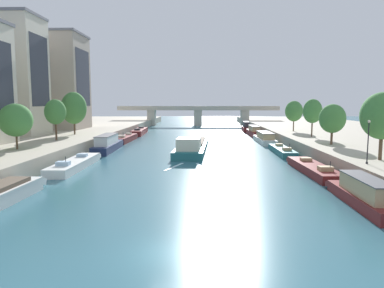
{
  "coord_description": "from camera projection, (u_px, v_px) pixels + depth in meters",
  "views": [
    {
      "loc": [
        1.73,
        -19.02,
        8.27
      ],
      "look_at": [
        0.0,
        38.49,
        1.61
      ],
      "focal_mm": 33.59,
      "sensor_mm": 36.0,
      "label": 1
    }
  ],
  "objects": [
    {
      "name": "ground_plane",
      "position": [
        171.0,
        253.0,
        19.89
      ],
      "size": [
        400.0,
        400.0,
        0.0
      ],
      "primitive_type": "plane",
      "color": "#336675"
    },
    {
      "name": "quay_left",
      "position": [
        29.0,
        137.0,
        75.42
      ],
      "size": [
        36.0,
        170.0,
        2.14
      ],
      "primitive_type": "cube",
      "color": "#B2A893",
      "rests_on": "ground"
    },
    {
      "name": "quay_right",
      "position": [
        364.0,
        138.0,
        73.34
      ],
      "size": [
        36.0,
        170.0,
        2.14
      ],
      "primitive_type": "cube",
      "color": "#B2A893",
      "rests_on": "ground"
    },
    {
      "name": "barge_midriver",
      "position": [
        192.0,
        146.0,
        61.43
      ],
      "size": [
        5.79,
        25.15,
        2.99
      ],
      "color": "#23666B",
      "rests_on": "ground"
    },
    {
      "name": "wake_behind_barge",
      "position": [
        188.0,
        167.0,
        46.28
      ],
      "size": [
        5.59,
        6.03,
        0.03
      ],
      "color": "#A5D1DB",
      "rests_on": "ground"
    },
    {
      "name": "moored_boat_left_gap_after",
      "position": [
        75.0,
        164.0,
        45.58
      ],
      "size": [
        2.9,
        14.69,
        2.12
      ],
      "color": "silver",
      "rests_on": "ground"
    },
    {
      "name": "moored_boat_left_far",
      "position": [
        108.0,
        144.0,
        61.74
      ],
      "size": [
        3.11,
        14.56,
        2.83
      ],
      "color": "#1E284C",
      "rests_on": "ground"
    },
    {
      "name": "moored_boat_left_lone",
      "position": [
        126.0,
        138.0,
        76.94
      ],
      "size": [
        2.54,
        14.04,
        2.28
      ],
      "color": "maroon",
      "rests_on": "ground"
    },
    {
      "name": "moored_boat_left_second",
      "position": [
        140.0,
        131.0,
        94.25
      ],
      "size": [
        3.23,
        15.91,
        2.46
      ],
      "color": "maroon",
      "rests_on": "ground"
    },
    {
      "name": "moored_boat_right_near",
      "position": [
        363.0,
        194.0,
        28.7
      ],
      "size": [
        2.29,
        11.49,
        2.41
      ],
      "color": "maroon",
      "rests_on": "ground"
    },
    {
      "name": "moored_boat_right_end",
      "position": [
        313.0,
        168.0,
        42.46
      ],
      "size": [
        3.09,
        14.21,
        2.08
      ],
      "color": "maroon",
      "rests_on": "ground"
    },
    {
      "name": "moored_boat_right_far",
      "position": [
        282.0,
        151.0,
        58.19
      ],
      "size": [
        2.41,
        12.81,
        2.09
      ],
      "color": "#23666B",
      "rests_on": "ground"
    },
    {
      "name": "moored_boat_right_second",
      "position": [
        265.0,
        138.0,
        73.9
      ],
      "size": [
        2.84,
        14.22,
        2.29
      ],
      "color": "silver",
      "rests_on": "ground"
    },
    {
      "name": "moored_boat_right_upstream",
      "position": [
        253.0,
        131.0,
        89.86
      ],
      "size": [
        2.24,
        13.25,
        2.55
      ],
      "color": "maroon",
      "rests_on": "ground"
    },
    {
      "name": "moored_boat_right_gap_after",
      "position": [
        246.0,
        127.0,
        103.69
      ],
      "size": [
        2.12,
        10.87,
        2.84
      ],
      "color": "maroon",
      "rests_on": "ground"
    },
    {
      "name": "tree_left_distant",
      "position": [
        16.0,
        120.0,
        46.7
      ],
      "size": [
        4.26,
        4.26,
        6.01
      ],
      "color": "brown",
      "rests_on": "quay_left"
    },
    {
      "name": "tree_left_third",
      "position": [
        55.0,
        112.0,
        58.09
      ],
      "size": [
        3.39,
        3.39,
        6.66
      ],
      "color": "brown",
      "rests_on": "quay_left"
    },
    {
      "name": "tree_left_midway",
      "position": [
        74.0,
        108.0,
        68.71
      ],
      "size": [
        4.79,
        4.79,
        8.15
      ],
      "color": "brown",
      "rests_on": "quay_left"
    },
    {
      "name": "tree_right_nearest",
      "position": [
        382.0,
        116.0,
        37.99
      ],
      "size": [
        4.52,
        4.52,
        7.24
      ],
      "color": "brown",
      "rests_on": "quay_right"
    },
    {
      "name": "tree_right_second",
      "position": [
        332.0,
        119.0,
        52.14
      ],
      "size": [
        3.77,
        3.77,
        5.92
      ],
      "color": "brown",
      "rests_on": "quay_right"
    },
    {
      "name": "tree_right_far",
      "position": [
        313.0,
        111.0,
        64.02
      ],
      "size": [
        3.36,
        3.36,
        6.76
      ],
      "color": "brown",
      "rests_on": "quay_right"
    },
    {
      "name": "tree_right_by_lamp",
      "position": [
        294.0,
        111.0,
        76.77
      ],
      "size": [
        3.73,
        3.73,
        6.5
      ],
      "color": "brown",
      "rests_on": "quay_right"
    },
    {
      "name": "lamppost_right_bank",
      "position": [
        368.0,
        140.0,
        35.8
      ],
      "size": [
        0.28,
        0.28,
        4.4
      ],
      "color": "black",
      "rests_on": "quay_right"
    },
    {
      "name": "building_left_middle",
      "position": [
        13.0,
        75.0,
        66.91
      ],
      "size": [
        10.38,
        9.45,
        22.26
      ],
      "color": "beige",
      "rests_on": "quay_left"
    },
    {
      "name": "building_left_far_end",
      "position": [
        51.0,
        82.0,
        83.39
      ],
      "size": [
        15.66,
        11.83,
        21.92
      ],
      "color": "#A89989",
      "rests_on": "quay_left"
    },
    {
      "name": "bridge_far",
      "position": [
        198.0,
        113.0,
        128.98
      ],
      "size": [
        57.55,
        4.4,
        7.01
      ],
      "color": "#ADA899",
      "rests_on": "ground"
    }
  ]
}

